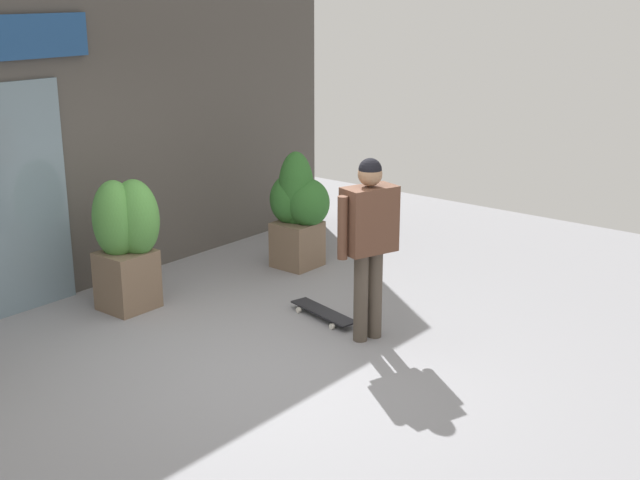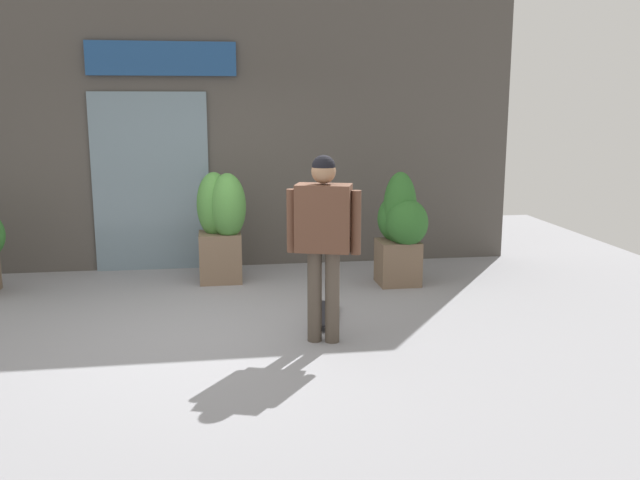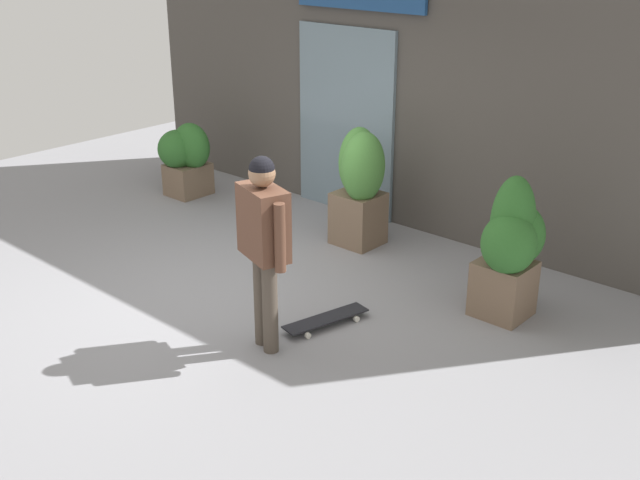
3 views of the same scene
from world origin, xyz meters
name	(u,v)px [view 3 (image 3 of 3)]	position (x,y,z in m)	size (l,w,h in m)	color
ground_plane	(225,294)	(0.00, 0.00, 0.00)	(12.00, 12.00, 0.00)	gray
building_facade	(400,56)	(-0.02, 2.77, 1.95)	(8.08, 0.31, 3.94)	#4C4742
skateboarder	(264,234)	(1.02, -0.44, 1.03)	(0.63, 0.40, 1.68)	#4C4238
skateboard	(326,319)	(1.15, 0.18, 0.06)	(0.38, 0.85, 0.08)	black
planter_box_left	(511,246)	(2.24, 1.42, 0.69)	(0.55, 0.70, 1.33)	brown
planter_box_right	(186,156)	(-2.60, 1.66, 0.53)	(0.68, 0.61, 0.97)	brown
planter_box_mid	(360,181)	(0.16, 1.87, 0.74)	(0.58, 0.62, 1.31)	brown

